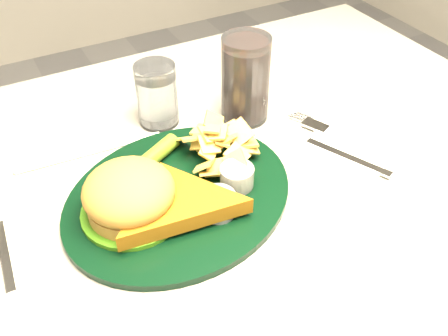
# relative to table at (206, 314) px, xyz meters

# --- Properties ---
(table) EXTENTS (1.20, 0.80, 0.75)m
(table) POSITION_rel_table_xyz_m (0.00, 0.00, 0.00)
(table) COLOR gray
(table) RESTS_ON ground
(dinner_plate) EXTENTS (0.42, 0.38, 0.08)m
(dinner_plate) POSITION_rel_table_xyz_m (-0.05, -0.04, 0.41)
(dinner_plate) COLOR black
(dinner_plate) RESTS_ON table
(water_glass) EXTENTS (0.09, 0.09, 0.11)m
(water_glass) POSITION_rel_table_xyz_m (-0.00, 0.15, 0.43)
(water_glass) COLOR white
(water_glass) RESTS_ON table
(cola_glass) EXTENTS (0.09, 0.09, 0.15)m
(cola_glass) POSITION_rel_table_xyz_m (0.13, 0.10, 0.45)
(cola_glass) COLOR black
(cola_glass) RESTS_ON table
(fork_napkin) EXTENTS (0.20, 0.23, 0.01)m
(fork_napkin) POSITION_rel_table_xyz_m (0.21, -0.07, 0.38)
(fork_napkin) COLOR white
(fork_napkin) RESTS_ON table
(spoon) EXTENTS (0.05, 0.17, 0.01)m
(spoon) POSITION_rel_table_xyz_m (-0.29, -0.03, 0.38)
(spoon) COLOR silver
(spoon) RESTS_ON table
(wrapped_straw) EXTENTS (0.23, 0.09, 0.01)m
(wrapped_straw) POSITION_rel_table_xyz_m (-0.13, 0.12, 0.38)
(wrapped_straw) COLOR white
(wrapped_straw) RESTS_ON table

